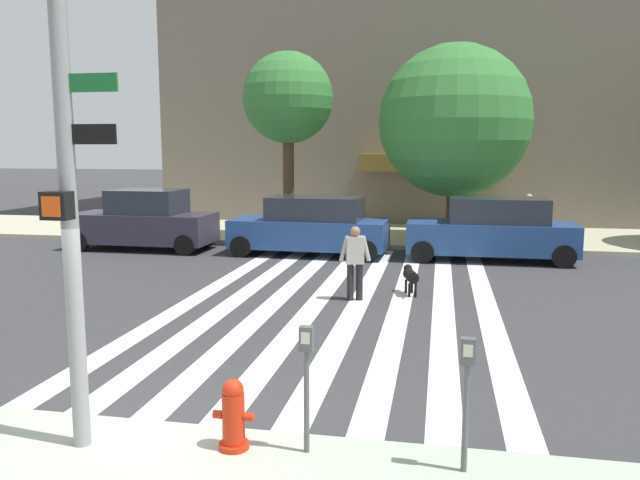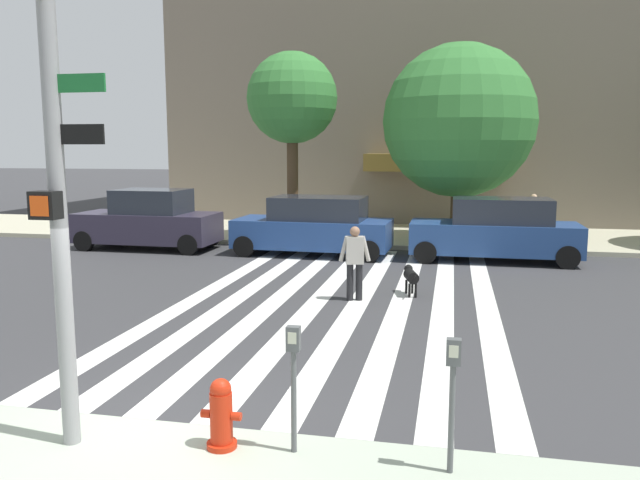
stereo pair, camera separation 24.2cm
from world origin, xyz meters
name	(u,v)px [view 1 (the left image)]	position (x,y,z in m)	size (l,w,h in m)	color
ground_plane	(295,296)	(0.00, 6.98, 0.00)	(160.00, 160.00, 0.00)	#353538
sidewalk_far	(355,234)	(0.00, 16.97, 0.07)	(80.00, 6.00, 0.15)	#B6B194
crosswalk_stripes	(341,298)	(1.06, 6.98, 0.00)	(6.75, 13.37, 0.01)	silver
traffic_light_pole	(62,127)	(-0.53, -0.75, 3.52)	(0.74, 0.46, 5.80)	gray
fire_hydrant	(233,415)	(1.10, -0.47, 0.52)	(0.44, 0.32, 0.76)	red
parking_meter_curbside	(467,386)	(3.48, -0.49, 1.03)	(0.14, 0.11, 1.36)	#515456
parking_meter_second_along	(306,372)	(1.88, -0.40, 1.03)	(0.14, 0.11, 1.36)	#515456
parked_car_near_curb	(145,221)	(-6.38, 12.50, 0.93)	(4.63, 2.00, 1.98)	#2F2A3C
parked_car_behind_first	(311,226)	(-0.76, 12.50, 0.90)	(4.90, 2.18, 1.83)	navy
parked_car_third_in_line	(492,230)	(4.71, 12.50, 0.92)	(4.86, 1.88, 1.88)	navy
street_tree_nearest	(288,99)	(-2.07, 14.86, 4.98)	(3.13, 3.13, 6.45)	#4C3823
street_tree_middle	(455,121)	(3.57, 15.20, 4.21)	(5.08, 5.08, 6.61)	#4C3823
pedestrian_dog_walker	(355,259)	(1.39, 6.87, 0.93)	(0.70, 0.33, 1.64)	black
dog_on_leash	(410,276)	(2.56, 7.63, 0.44)	(0.41, 0.96, 0.65)	black
pedestrian_bystander	(528,215)	(6.12, 15.69, 1.08)	(0.62, 0.49, 1.64)	#282D4C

